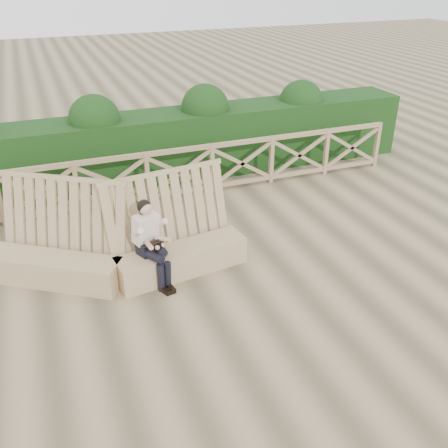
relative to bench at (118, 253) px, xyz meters
name	(u,v)px	position (x,y,z in m)	size (l,w,h in m)	color
ground	(245,282)	(1.81, -0.97, -0.40)	(60.00, 60.00, 0.00)	brown
bench	(118,253)	(0.00, 0.00, 0.00)	(4.10, 1.86, 1.60)	#917152
woman	(151,239)	(0.47, -0.35, 0.35)	(0.52, 0.85, 1.38)	black
guardrail	(180,172)	(1.81, 2.53, 0.15)	(10.10, 0.09, 1.10)	#9A7859
hedge	(165,146)	(1.81, 3.73, 0.35)	(12.00, 1.20, 1.50)	black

